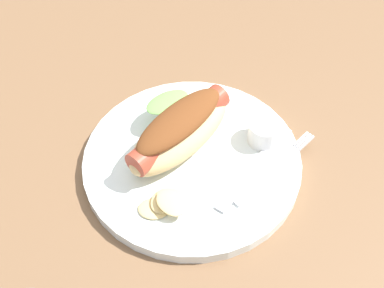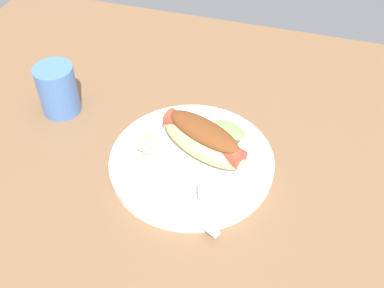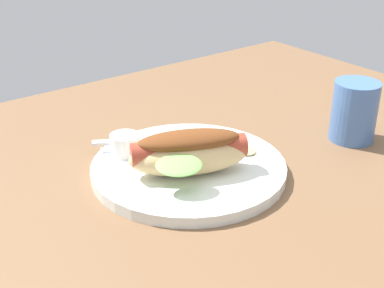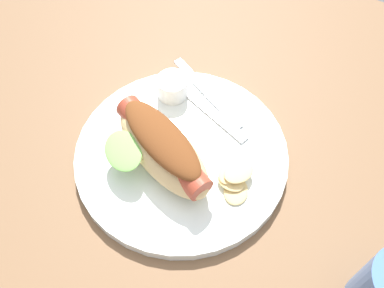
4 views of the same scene
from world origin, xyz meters
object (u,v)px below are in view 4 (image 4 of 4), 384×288
Objects in this scene: chips_pile at (235,178)px; plate at (178,154)px; sauce_ramekin at (173,87)px; fork at (209,94)px; hot_dog at (162,147)px; knife at (204,106)px.

plate is at bearing -5.28° from chips_pile.
sauce_ramekin reaches higher than fork.
hot_dog is 1.27× the size of fork.
chips_pile is (-13.41, 8.73, -0.68)cm from sauce_ramekin.
fork is 2.20cm from knife.
chips_pile is (-8.57, 8.72, 0.66)cm from knife.
hot_dog reaches higher than sauce_ramekin.
chips_pile is at bearing 174.72° from plate.
sauce_ramekin reaches higher than plate.
chips_pile is at bearing 156.31° from fork.
hot_dog is 11.01cm from sauce_ramekin.
chips_pile is (-9.34, -1.36, -2.29)cm from hot_dog.
hot_dog is 2.83× the size of chips_pile.
fork is at bearing -62.05° from knife.
plate is at bearing -90.97° from hot_dog.
fork is 14.07cm from chips_pile.
plate is 1.76× the size of knife.
hot_dog is 9.72cm from chips_pile.
hot_dog is at bearing 114.98° from fork.
hot_dog is 10.54cm from knife.
plate is 9.74cm from sauce_ramekin.
fork is 2.23× the size of chips_pile.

